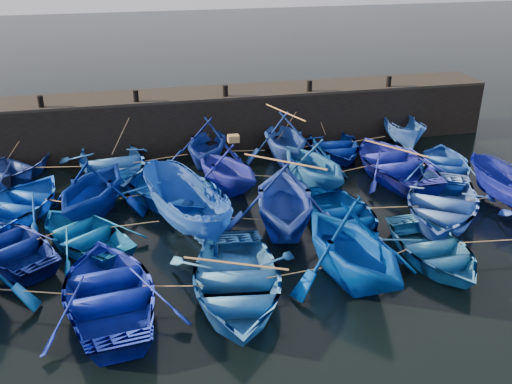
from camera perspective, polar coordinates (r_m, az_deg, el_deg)
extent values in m
plane|color=black|center=(18.72, 2.15, -5.99)|extent=(120.00, 120.00, 0.00)
cube|color=black|center=(27.63, -3.33, 7.30)|extent=(26.00, 2.50, 2.50)
cube|color=black|center=(27.27, -3.39, 9.92)|extent=(26.00, 2.50, 0.12)
cylinder|color=black|center=(26.27, -20.74, 8.47)|extent=(0.24, 0.24, 0.50)
cylinder|color=black|center=(26.00, -11.92, 9.39)|extent=(0.24, 0.24, 0.50)
cylinder|color=black|center=(26.33, -3.08, 10.08)|extent=(0.24, 0.24, 0.50)
cylinder|color=black|center=(27.25, 5.37, 10.52)|extent=(0.24, 0.24, 0.50)
cylinder|color=black|center=(28.70, 13.14, 10.73)|extent=(0.24, 0.24, 0.50)
imported|color=navy|center=(25.74, -24.00, 2.00)|extent=(6.08, 5.95, 1.03)
imported|color=blue|center=(24.74, -14.24, 2.78)|extent=(4.96, 6.34, 1.20)
imported|color=navy|center=(25.20, -4.89, 5.02)|extent=(4.56, 4.91, 2.12)
imported|color=navy|center=(25.59, 2.86, 5.52)|extent=(3.68, 4.26, 2.22)
imported|color=navy|center=(26.73, 7.78, 4.71)|extent=(3.44, 4.67, 0.94)
imported|color=#2551A7|center=(28.31, 14.51, 5.95)|extent=(2.03, 4.15, 1.54)
imported|color=#093EC3|center=(22.52, -22.57, -1.01)|extent=(5.12, 5.73, 0.98)
imported|color=navy|center=(21.39, -16.03, 0.58)|extent=(5.20, 5.49, 2.28)
imported|color=blue|center=(21.77, -8.15, 0.20)|extent=(6.59, 7.03, 1.19)
imported|color=#18229D|center=(22.62, -2.98, 2.57)|extent=(4.69, 4.93, 2.03)
imported|color=#1657A1|center=(22.86, 5.77, 2.95)|extent=(4.59, 4.99, 2.20)
imported|color=#17209B|center=(24.88, 13.67, 2.93)|extent=(4.30, 5.82, 1.17)
imported|color=#1845B0|center=(25.43, 18.30, 2.59)|extent=(5.03, 5.62, 0.96)
imported|color=navy|center=(19.81, -23.56, -4.87)|extent=(5.18, 5.49, 0.93)
imported|color=#0755A1|center=(19.74, -16.86, -3.91)|extent=(5.01, 5.32, 0.90)
imported|color=#144396|center=(19.52, -7.12, -1.54)|extent=(3.52, 5.39, 1.95)
imported|color=#1E3CA5|center=(19.36, 2.81, -0.57)|extent=(5.13, 5.65, 2.58)
imported|color=#003893|center=(20.37, 8.65, -2.10)|extent=(3.61, 4.70, 0.91)
imported|color=blue|center=(21.64, 18.04, -1.10)|extent=(6.22, 6.68, 1.13)
imported|color=navy|center=(23.14, 24.12, 0.23)|extent=(2.44, 4.34, 1.58)
imported|color=#0A1B95|center=(16.42, -14.42, -9.50)|extent=(4.42, 5.74, 1.10)
imported|color=blue|center=(16.25, -2.04, -8.94)|extent=(4.60, 5.93, 1.13)
imported|color=#003AA7|center=(16.89, 9.57, -5.17)|extent=(5.01, 5.50, 2.49)
imported|color=#2367A3|center=(18.84, 17.32, -5.43)|extent=(3.30, 4.49, 0.90)
cube|color=olive|center=(22.26, -2.28, 5.37)|extent=(0.43, 0.35, 0.26)
cylinder|color=tan|center=(25.15, -19.22, 2.38)|extent=(2.60, 0.47, 0.04)
cylinder|color=tan|center=(24.99, -9.49, 3.33)|extent=(2.35, 0.53, 0.04)
cylinder|color=tan|center=(25.52, -0.98, 4.15)|extent=(1.64, 0.30, 0.04)
cylinder|color=tan|center=(26.21, 5.36, 4.62)|extent=(0.66, 0.26, 0.04)
cylinder|color=tan|center=(27.49, 11.23, 5.22)|extent=(1.81, 0.36, 0.04)
cylinder|color=tan|center=(22.03, -19.29, -0.86)|extent=(0.90, 0.57, 0.04)
cylinder|color=tan|center=(21.66, -11.98, -0.37)|extent=(1.14, 0.24, 0.04)
cylinder|color=tan|center=(22.27, -5.49, 0.81)|extent=(0.39, 0.88, 0.04)
cylinder|color=tan|center=(22.87, 1.40, 1.59)|extent=(1.64, 0.59, 0.04)
cylinder|color=tan|center=(23.92, 9.84, 2.30)|extent=(1.99, 0.55, 0.04)
cylinder|color=tan|center=(25.13, 16.02, 2.80)|extent=(0.27, 0.55, 0.04)
cylinder|color=tan|center=(19.70, -20.25, -4.16)|extent=(0.52, 0.36, 0.04)
cylinder|color=tan|center=(19.63, -11.97, -3.16)|extent=(1.59, 0.11, 0.04)
cylinder|color=tan|center=(19.63, -2.15, -2.59)|extent=(1.53, 0.65, 0.04)
cylinder|color=tan|center=(19.98, 5.77, -2.18)|extent=(0.37, 0.05, 0.04)
cylinder|color=tan|center=(20.92, 13.50, -1.48)|extent=(1.87, 0.30, 0.04)
cylinder|color=tan|center=(22.41, 21.13, -0.71)|extent=(1.05, 0.13, 0.04)
cylinder|color=tan|center=(16.95, -21.03, -9.31)|extent=(2.09, 0.75, 0.04)
cylinder|color=tan|center=(16.25, -8.26, -9.30)|extent=(1.67, 0.39, 0.04)
cylinder|color=tan|center=(16.67, 3.86, -8.09)|extent=(1.69, 0.20, 0.04)
cylinder|color=tan|center=(17.98, 13.56, -6.14)|extent=(1.17, 0.48, 0.04)
cylinder|color=tan|center=(19.86, 23.30, -4.47)|extent=(2.74, 0.33, 0.04)
cylinder|color=tan|center=(26.50, -22.16, 5.44)|extent=(1.70, 0.40, 2.09)
cylinder|color=tan|center=(25.89, -13.04, 6.23)|extent=(1.31, 0.84, 2.09)
cylinder|color=tan|center=(26.37, -4.14, 7.16)|extent=(1.16, 0.34, 2.09)
cylinder|color=tan|center=(27.01, 3.79, 7.61)|extent=(1.72, 0.61, 2.09)
cylinder|color=tan|center=(27.47, 6.20, 7.82)|extent=(0.80, 0.38, 2.08)
cylinder|color=tan|center=(29.02, 13.31, 8.23)|extent=(0.40, 0.05, 2.08)
cylinder|color=#99724C|center=(25.23, 2.92, 7.96)|extent=(1.08, 2.84, 0.06)
cylinder|color=#99724C|center=(24.66, 13.82, 4.25)|extent=(1.77, 2.49, 0.06)
cylinder|color=#99724C|center=(18.83, 2.89, 3.05)|extent=(2.34, 1.97, 0.06)
cylinder|color=#99724C|center=(15.93, -2.07, -7.15)|extent=(2.74, 1.32, 0.06)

